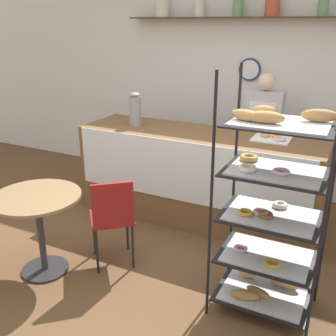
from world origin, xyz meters
TOP-DOWN VIEW (x-y plane):
  - ground_plane at (0.00, 0.00)m, footprint 14.00×14.00m
  - back_wall at (-0.00, 2.34)m, footprint 10.00×0.30m
  - display_counter at (0.00, 1.16)m, footprint 2.67×0.77m
  - pastry_rack at (1.05, -0.03)m, footprint 0.76×0.55m
  - person_worker at (0.55, 1.76)m, footprint 0.42×0.23m
  - cafe_table at (-0.85, -0.43)m, footprint 0.77×0.77m
  - cafe_chair at (-0.31, -0.08)m, footprint 0.54×0.54m
  - coffee_carafe at (-0.78, 1.14)m, footprint 0.14×0.14m
  - donut_tray_counter at (0.76, 1.26)m, footprint 0.37×0.33m

SIDE VIEW (x-z plane):
  - ground_plane at x=0.00m, z-range 0.00..0.00m
  - display_counter at x=0.00m, z-range 0.00..1.02m
  - cafe_chair at x=-0.31m, z-range 0.10..0.97m
  - cafe_table at x=-0.85m, z-range 0.19..0.95m
  - pastry_rack at x=1.05m, z-range -0.08..1.79m
  - person_worker at x=0.55m, z-range 0.07..1.69m
  - donut_tray_counter at x=0.76m, z-range 1.01..1.06m
  - coffee_carafe at x=-0.78m, z-range 1.02..1.40m
  - back_wall at x=0.00m, z-range 0.02..2.72m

